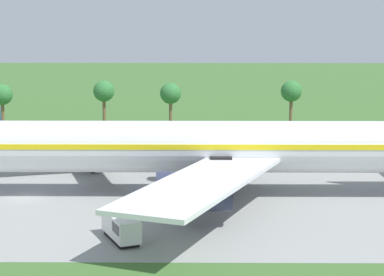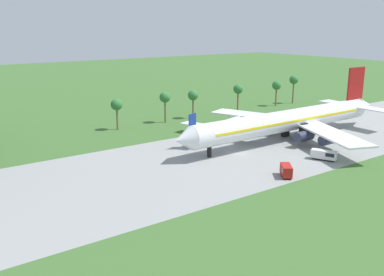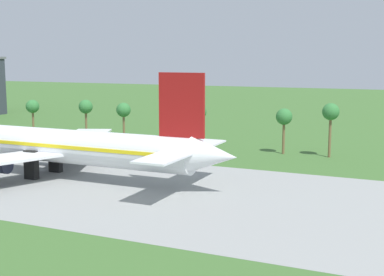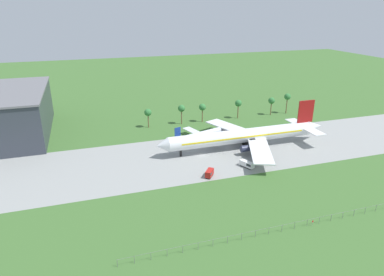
{
  "view_description": "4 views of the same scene",
  "coord_description": "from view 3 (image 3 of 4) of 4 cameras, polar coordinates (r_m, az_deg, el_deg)",
  "views": [
    {
      "loc": [
        19.9,
        -76.99,
        19.27
      ],
      "look_at": [
        19.15,
        1.69,
        6.66
      ],
      "focal_mm": 65.0,
      "sensor_mm": 36.0,
      "label": 1
    },
    {
      "loc": [
        -69.74,
        -77.33,
        31.33
      ],
      "look_at": [
        -13.32,
        1.69,
        5.66
      ],
      "focal_mm": 40.0,
      "sensor_mm": 36.0,
      "label": 2
    },
    {
      "loc": [
        85.43,
        -73.02,
        21.0
      ],
      "look_at": [
        51.62,
        1.69,
        8.63
      ],
      "focal_mm": 50.0,
      "sensor_mm": 36.0,
      "label": 3
    },
    {
      "loc": [
        -43.04,
        -121.27,
        57.12
      ],
      "look_at": [
        -2.2,
        5.0,
        6.0
      ],
      "focal_mm": 32.0,
      "sensor_mm": 36.0,
      "label": 4
    }
  ],
  "objects": [
    {
      "name": "jet_airliner",
      "position": [
        99.96,
        -16.3,
        -0.63
      ],
      "size": [
        77.11,
        55.85,
        18.72
      ],
      "color": "white",
      "rests_on": "ground_plane"
    },
    {
      "name": "regional_aircraft",
      "position": [
        119.77,
        -17.75,
        -0.45
      ],
      "size": [
        29.17,
        26.55,
        9.27
      ],
      "color": "silver",
      "rests_on": "ground_plane"
    },
    {
      "name": "palm_tree_row",
      "position": [
        128.55,
        -2.72,
        2.88
      ],
      "size": [
        83.23,
        3.6,
        11.54
      ],
      "color": "brown",
      "rests_on": "ground_plane"
    }
  ]
}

